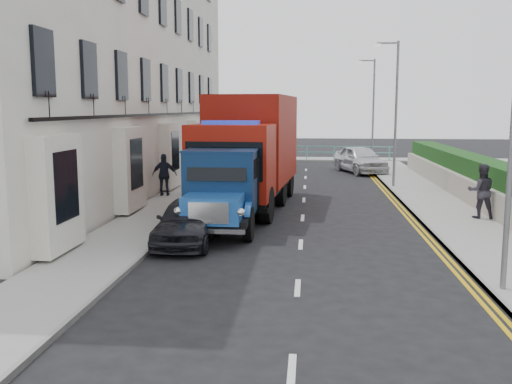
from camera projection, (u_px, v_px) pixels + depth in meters
The scene contains 21 objects.
ground at pixel (299, 263), 14.36m from camera, with size 120.00×120.00×0.00m, color black.
pavement_west at pixel (178, 201), 23.70m from camera, with size 2.40×38.00×0.12m, color gray.
pavement_east at pixel (437, 205), 22.72m from camera, with size 2.60×38.00×0.12m, color gray.
promenade at pixel (307, 159), 42.91m from camera, with size 30.00×2.50×0.12m, color gray.
sea_plane at pixel (308, 138), 73.45m from camera, with size 120.00×120.00×0.00m, color #4F646C.
terrace_west at pixel (106, 38), 27.00m from camera, with size 6.31×30.20×14.25m.
garden_east at pixel (487, 184), 22.42m from camera, with size 1.45×28.00×1.75m.
seafront_railing at pixel (307, 153), 42.05m from camera, with size 13.00×0.08×1.11m.
lamp_near at pixel (508, 102), 11.41m from camera, with size 1.23×0.18×7.00m.
lamp_mid at pixel (394, 105), 27.17m from camera, with size 1.23×0.18×7.00m.
lamp_far at pixel (371, 106), 37.02m from camera, with size 1.23×0.18×7.00m.
bedford_lorry at pixel (222, 196), 17.57m from camera, with size 2.28×5.52×2.58m.
red_lorry at pixel (250, 148), 22.44m from camera, with size 3.50×8.54×4.37m.
parked_car_front at pixel (188, 221), 16.34m from camera, with size 1.57×3.90×1.33m, color black.
parked_car_mid at pixel (248, 179), 26.33m from camera, with size 1.34×3.85×1.27m, color #547FB4.
parked_car_rear at pixel (236, 178), 26.53m from camera, with size 1.78×4.38×1.27m, color #9E9EA3.
seafront_car_left at pixel (264, 155), 37.39m from camera, with size 2.66×5.77×1.60m, color black.
seafront_car_right at pixel (360, 159), 34.32m from camera, with size 1.94×4.82×1.64m, color silver.
pedestrian_east_far at pixel (481, 191), 19.52m from camera, with size 0.91×0.71×1.87m, color #312D38.
pedestrian_west_near at pixel (164, 175), 24.53m from camera, with size 1.06×0.44×1.81m, color #191F2E.
pedestrian_west_far at pixel (223, 163), 30.36m from camera, with size 0.82×0.53×1.68m, color #3F342D.
Camera 1 is at (0.22, -13.98, 3.88)m, focal length 40.00 mm.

